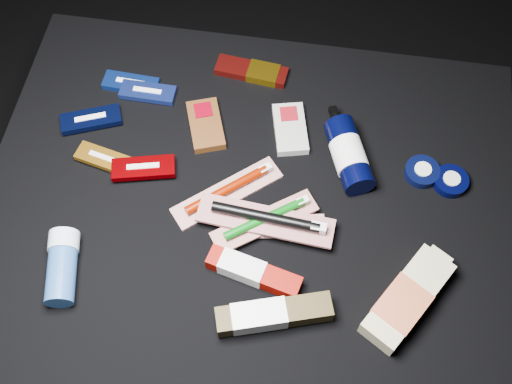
# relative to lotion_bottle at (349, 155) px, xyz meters

# --- Properties ---
(ground) EXTENTS (3.00, 3.00, 0.00)m
(ground) POSITION_rel_lotion_bottle_xyz_m (-0.17, -0.11, -0.43)
(ground) COLOR black
(ground) RESTS_ON ground
(cloth_table) EXTENTS (0.98, 0.78, 0.40)m
(cloth_table) POSITION_rel_lotion_bottle_xyz_m (-0.17, -0.11, -0.23)
(cloth_table) COLOR black
(cloth_table) RESTS_ON ground
(luna_bar_0) EXTENTS (0.11, 0.05, 0.01)m
(luna_bar_0) POSITION_rel_lotion_bottle_xyz_m (-0.45, 0.12, -0.02)
(luna_bar_0) COLOR navy
(luna_bar_0) RESTS_ON cloth_table
(luna_bar_1) EXTENTS (0.11, 0.04, 0.01)m
(luna_bar_1) POSITION_rel_lotion_bottle_xyz_m (-0.41, 0.10, -0.02)
(luna_bar_1) COLOR navy
(luna_bar_1) RESTS_ON cloth_table
(luna_bar_2) EXTENTS (0.12, 0.08, 0.02)m
(luna_bar_2) POSITION_rel_lotion_bottle_xyz_m (-0.50, 0.02, -0.02)
(luna_bar_2) COLOR black
(luna_bar_2) RESTS_ON cloth_table
(luna_bar_3) EXTENTS (0.11, 0.06, 0.01)m
(luna_bar_3) POSITION_rel_lotion_bottle_xyz_m (-0.46, -0.07, -0.02)
(luna_bar_3) COLOR orange
(luna_bar_3) RESTS_ON cloth_table
(luna_bar_4) EXTENTS (0.12, 0.07, 0.02)m
(luna_bar_4) POSITION_rel_lotion_bottle_xyz_m (-0.37, -0.08, -0.01)
(luna_bar_4) COLOR #810003
(luna_bar_4) RESTS_ON cloth_table
(clif_bar_0) EXTENTS (0.10, 0.13, 0.02)m
(clif_bar_0) POSITION_rel_lotion_bottle_xyz_m (-0.28, 0.04, -0.02)
(clif_bar_0) COLOR #4D2910
(clif_bar_0) RESTS_ON cloth_table
(clif_bar_1) EXTENTS (0.08, 0.12, 0.02)m
(clif_bar_1) POSITION_rel_lotion_bottle_xyz_m (-0.12, 0.06, -0.02)
(clif_bar_1) COLOR #A6A69F
(clif_bar_1) RESTS_ON cloth_table
(power_bar) EXTENTS (0.15, 0.06, 0.02)m
(power_bar) POSITION_rel_lotion_bottle_xyz_m (-0.20, 0.18, -0.02)
(power_bar) COLOR maroon
(power_bar) RESTS_ON cloth_table
(lotion_bottle) EXTENTS (0.11, 0.19, 0.06)m
(lotion_bottle) POSITION_rel_lotion_bottle_xyz_m (0.00, 0.00, 0.00)
(lotion_bottle) COLOR black
(lotion_bottle) RESTS_ON cloth_table
(cream_tin_upper) EXTENTS (0.07, 0.07, 0.02)m
(cream_tin_upper) POSITION_rel_lotion_bottle_xyz_m (0.14, -0.00, -0.02)
(cream_tin_upper) COLOR black
(cream_tin_upper) RESTS_ON cloth_table
(cream_tin_lower) EXTENTS (0.06, 0.06, 0.02)m
(cream_tin_lower) POSITION_rel_lotion_bottle_xyz_m (0.19, -0.02, -0.02)
(cream_tin_lower) COLOR black
(cream_tin_lower) RESTS_ON cloth_table
(bodywash_bottle) EXTENTS (0.15, 0.20, 0.04)m
(bodywash_bottle) POSITION_rel_lotion_bottle_xyz_m (0.12, -0.26, -0.01)
(bodywash_bottle) COLOR #C2B78A
(bodywash_bottle) RESTS_ON cloth_table
(deodorant_stick) EXTENTS (0.08, 0.14, 0.05)m
(deodorant_stick) POSITION_rel_lotion_bottle_xyz_m (-0.46, -0.29, -0.00)
(deodorant_stick) COLOR #244B86
(deodorant_stick) RESTS_ON cloth_table
(toothbrush_pack_0) EXTENTS (0.20, 0.18, 0.02)m
(toothbrush_pack_0) POSITION_rel_lotion_bottle_xyz_m (-0.21, -0.10, -0.02)
(toothbrush_pack_0) COLOR beige
(toothbrush_pack_0) RESTS_ON cloth_table
(toothbrush_pack_1) EXTENTS (0.19, 0.08, 0.02)m
(toothbrush_pack_1) POSITION_rel_lotion_bottle_xyz_m (-0.12, -0.16, -0.01)
(toothbrush_pack_1) COLOR beige
(toothbrush_pack_1) RESTS_ON cloth_table
(toothbrush_pack_2) EXTENTS (0.19, 0.15, 0.02)m
(toothbrush_pack_2) POSITION_rel_lotion_bottle_xyz_m (-0.13, -0.15, -0.01)
(toothbrush_pack_2) COLOR #B3AAA6
(toothbrush_pack_2) RESTS_ON cloth_table
(toothbrush_pack_3) EXTENTS (0.25, 0.07, 0.03)m
(toothbrush_pack_3) POSITION_rel_lotion_bottle_xyz_m (-0.13, -0.16, 0.00)
(toothbrush_pack_3) COLOR #A7A19C
(toothbrush_pack_3) RESTS_ON cloth_table
(toothpaste_carton_red) EXTENTS (0.17, 0.07, 0.03)m
(toothpaste_carton_red) POSITION_rel_lotion_bottle_xyz_m (-0.15, -0.25, -0.01)
(toothpaste_carton_red) COLOR #760600
(toothpaste_carton_red) RESTS_ON cloth_table
(toothpaste_carton_green) EXTENTS (0.19, 0.10, 0.04)m
(toothpaste_carton_green) POSITION_rel_lotion_bottle_xyz_m (-0.10, -0.32, -0.01)
(toothpaste_carton_green) COLOR #342910
(toothpaste_carton_green) RESTS_ON cloth_table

